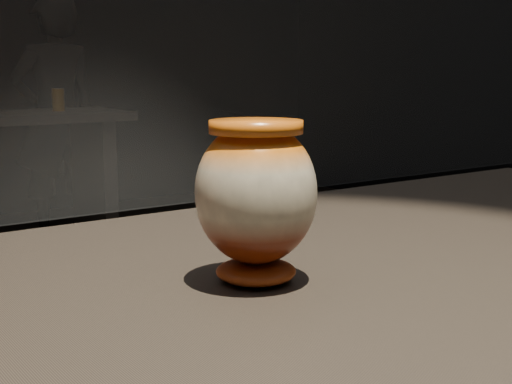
# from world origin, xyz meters

# --- Properties ---
(main_vase) EXTENTS (0.18, 0.18, 0.18)m
(main_vase) POSITION_xyz_m (-0.03, -0.01, 1.00)
(main_vase) COLOR #661E09
(main_vase) RESTS_ON display_plinth
(back_vase_right) EXTENTS (0.07, 0.07, 0.13)m
(back_vase_right) POSITION_xyz_m (0.93, 3.28, 0.96)
(back_vase_right) COLOR #845813
(back_vase_right) RESTS_ON back_shelf
(visitor) EXTENTS (0.60, 0.40, 1.62)m
(visitor) POSITION_xyz_m (1.17, 4.03, 0.81)
(visitor) COLOR black
(visitor) RESTS_ON ground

